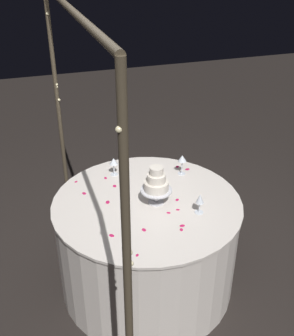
# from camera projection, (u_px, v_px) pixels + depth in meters

# --- Properties ---
(ground_plane) EXTENTS (12.00, 12.00, 0.00)m
(ground_plane) POSITION_uv_depth(u_px,v_px,m) (147.00, 281.00, 3.25)
(ground_plane) COLOR black
(decorative_arch) EXTENTS (2.26, 0.06, 2.11)m
(decorative_arch) POSITION_uv_depth(u_px,v_px,m) (77.00, 126.00, 2.44)
(decorative_arch) COLOR #473D2D
(decorative_arch) RESTS_ON ground
(main_table) EXTENTS (1.35, 1.35, 0.77)m
(main_table) POSITION_uv_depth(u_px,v_px,m) (147.00, 244.00, 3.06)
(main_table) COLOR silver
(main_table) RESTS_ON ground
(tiered_cake) EXTENTS (0.22, 0.22, 0.28)m
(tiered_cake) POSITION_uv_depth(u_px,v_px,m) (156.00, 183.00, 2.78)
(tiered_cake) COLOR silver
(tiered_cake) RESTS_ON main_table
(wine_glass_0) EXTENTS (0.07, 0.07, 0.15)m
(wine_glass_0) POSITION_uv_depth(u_px,v_px,m) (114.00, 162.00, 3.14)
(wine_glass_0) COLOR silver
(wine_glass_0) RESTS_ON main_table
(wine_glass_1) EXTENTS (0.07, 0.07, 0.16)m
(wine_glass_1) POSITION_uv_depth(u_px,v_px,m) (182.00, 159.00, 3.15)
(wine_glass_1) COLOR silver
(wine_glass_1) RESTS_ON main_table
(wine_glass_2) EXTENTS (0.06, 0.06, 0.15)m
(wine_glass_2) POSITION_uv_depth(u_px,v_px,m) (200.00, 200.00, 2.70)
(wine_glass_2) COLOR silver
(wine_glass_2) RESTS_ON main_table
(rose_petal_0) EXTENTS (0.03, 0.03, 0.00)m
(rose_petal_0) POSITION_uv_depth(u_px,v_px,m) (181.00, 230.00, 2.59)
(rose_petal_0) COLOR #C61951
(rose_petal_0) RESTS_ON main_table
(rose_petal_1) EXTENTS (0.02, 0.03, 0.00)m
(rose_petal_1) POSITION_uv_depth(u_px,v_px,m) (160.00, 191.00, 2.99)
(rose_petal_1) COLOR #C61951
(rose_petal_1) RESTS_ON main_table
(rose_petal_2) EXTENTS (0.05, 0.04, 0.00)m
(rose_petal_2) POSITION_uv_depth(u_px,v_px,m) (108.00, 202.00, 2.86)
(rose_petal_2) COLOR #C61951
(rose_petal_2) RESTS_ON main_table
(rose_petal_3) EXTENTS (0.03, 0.03, 0.00)m
(rose_petal_3) POSITION_uv_depth(u_px,v_px,m) (178.00, 210.00, 2.78)
(rose_petal_3) COLOR #C61951
(rose_petal_3) RESTS_ON main_table
(rose_petal_4) EXTENTS (0.04, 0.04, 0.00)m
(rose_petal_4) POSITION_uv_depth(u_px,v_px,m) (177.00, 200.00, 2.89)
(rose_petal_4) COLOR #C61951
(rose_petal_4) RESTS_ON main_table
(rose_petal_5) EXTENTS (0.04, 0.04, 0.00)m
(rose_petal_5) POSITION_uv_depth(u_px,v_px,m) (177.00, 167.00, 3.31)
(rose_petal_5) COLOR #C61951
(rose_petal_5) RESTS_ON main_table
(rose_petal_6) EXTENTS (0.03, 0.03, 0.00)m
(rose_petal_6) POSITION_uv_depth(u_px,v_px,m) (106.00, 178.00, 3.15)
(rose_petal_6) COLOR #C61951
(rose_petal_6) RESTS_ON main_table
(rose_petal_7) EXTENTS (0.04, 0.03, 0.00)m
(rose_petal_7) POSITION_uv_depth(u_px,v_px,m) (115.00, 186.00, 3.05)
(rose_petal_7) COLOR #C61951
(rose_petal_7) RESTS_ON main_table
(rose_petal_8) EXTENTS (0.04, 0.03, 0.00)m
(rose_petal_8) POSITION_uv_depth(u_px,v_px,m) (144.00, 230.00, 2.59)
(rose_petal_8) COLOR #C61951
(rose_petal_8) RESTS_ON main_table
(rose_petal_9) EXTENTS (0.03, 0.03, 0.00)m
(rose_petal_9) POSITION_uv_depth(u_px,v_px,m) (154.00, 182.00, 3.10)
(rose_petal_9) COLOR #C61951
(rose_petal_9) RESTS_ON main_table
(rose_petal_10) EXTENTS (0.03, 0.03, 0.00)m
(rose_petal_10) POSITION_uv_depth(u_px,v_px,m) (137.00, 255.00, 2.38)
(rose_petal_10) COLOR #C61951
(rose_petal_10) RESTS_ON main_table
(rose_petal_11) EXTENTS (0.04, 0.05, 0.00)m
(rose_petal_11) POSITION_uv_depth(u_px,v_px,m) (187.00, 169.00, 3.27)
(rose_petal_11) COLOR #C61951
(rose_petal_11) RESTS_ON main_table
(rose_petal_12) EXTENTS (0.03, 0.03, 0.00)m
(rose_petal_12) POSITION_uv_depth(u_px,v_px,m) (76.00, 182.00, 3.10)
(rose_petal_12) COLOR #C61951
(rose_petal_12) RESTS_ON main_table
(rose_petal_13) EXTENTS (0.03, 0.03, 0.00)m
(rose_petal_13) POSITION_uv_depth(u_px,v_px,m) (169.00, 213.00, 2.75)
(rose_petal_13) COLOR #C61951
(rose_petal_13) RESTS_ON main_table
(rose_petal_14) EXTENTS (0.04, 0.04, 0.00)m
(rose_petal_14) POSITION_uv_depth(u_px,v_px,m) (84.00, 193.00, 2.96)
(rose_petal_14) COLOR #C61951
(rose_petal_14) RESTS_ON main_table
(rose_petal_15) EXTENTS (0.04, 0.04, 0.00)m
(rose_petal_15) POSITION_uv_depth(u_px,v_px,m) (112.00, 236.00, 2.54)
(rose_petal_15) COLOR #C61951
(rose_petal_15) RESTS_ON main_table
(rose_petal_16) EXTENTS (0.03, 0.04, 0.00)m
(rose_petal_16) POSITION_uv_depth(u_px,v_px,m) (182.00, 226.00, 2.63)
(rose_petal_16) COLOR #C61951
(rose_petal_16) RESTS_ON main_table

